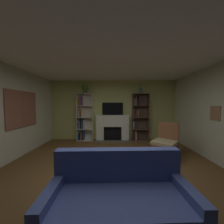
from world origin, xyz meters
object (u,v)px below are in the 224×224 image
at_px(potted_plant, 85,89).
at_px(coffee_table, 118,168).
at_px(bookshelf_left, 84,119).
at_px(armchair, 166,140).
at_px(fireplace, 113,127).
at_px(couch, 119,201).
at_px(tv, 113,109).
at_px(bookshelf_right, 138,117).
at_px(vase_with_flowers, 140,90).

relative_size(potted_plant, coffee_table, 0.46).
distance_m(bookshelf_left, armchair, 3.43).
bearing_deg(armchair, fireplace, 132.27).
xyz_separation_m(fireplace, couch, (0.13, -3.89, -0.32)).
distance_m(potted_plant, couch, 4.56).
xyz_separation_m(tv, potted_plant, (-1.21, -0.12, 0.88)).
bearing_deg(armchair, coffee_table, -137.82).
bearing_deg(bookshelf_right, bookshelf_left, 179.86).
bearing_deg(fireplace, coffee_table, -87.49).
distance_m(bookshelf_right, vase_with_flowers, 1.18).
bearing_deg(coffee_table, bookshelf_left, 114.55).
distance_m(fireplace, couch, 3.91).
bearing_deg(bookshelf_left, couch, -69.97).
height_order(fireplace, coffee_table, fireplace).
distance_m(vase_with_flowers, couch, 4.46).
relative_size(vase_with_flowers, coffee_table, 0.52).
height_order(bookshelf_left, potted_plant, potted_plant).
relative_size(fireplace, bookshelf_right, 0.74).
xyz_separation_m(potted_plant, vase_with_flowers, (2.41, -0.00, -0.06)).
bearing_deg(fireplace, couch, -88.03).
relative_size(potted_plant, couch, 0.21).
bearing_deg(fireplace, bookshelf_left, 179.50).
relative_size(bookshelf_left, potted_plant, 5.19).
height_order(bookshelf_left, coffee_table, bookshelf_left).
relative_size(fireplace, tv, 1.66).
height_order(bookshelf_left, couch, bookshelf_left).
distance_m(vase_with_flowers, armchair, 2.47).
height_order(tv, bookshelf_right, bookshelf_right).
xyz_separation_m(tv, bookshelf_left, (-1.29, -0.09, -0.45)).
height_order(potted_plant, couch, potted_plant).
bearing_deg(vase_with_flowers, bookshelf_left, 179.21).
height_order(fireplace, couch, fireplace).
height_order(potted_plant, armchair, potted_plant).
relative_size(armchair, coffee_table, 1.19).
relative_size(bookshelf_left, couch, 1.08).
distance_m(couch, armchair, 2.60).
distance_m(potted_plant, armchair, 3.75).
bearing_deg(tv, fireplace, -90.00).
bearing_deg(tv, coffee_table, -87.57).
distance_m(fireplace, bookshelf_left, 1.34).
height_order(fireplace, bookshelf_left, bookshelf_left).
xyz_separation_m(bookshelf_left, armchair, (2.90, -1.78, -0.43)).
height_order(potted_plant, coffee_table, potted_plant).
relative_size(tv, couch, 0.48).
bearing_deg(tv, armchair, -49.27).
bearing_deg(armchair, bookshelf_right, 105.50).
bearing_deg(bookshelf_right, armchair, -74.50).
relative_size(potted_plant, armchair, 0.38).
bearing_deg(bookshelf_right, fireplace, -179.72).
height_order(fireplace, bookshelf_right, bookshelf_right).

